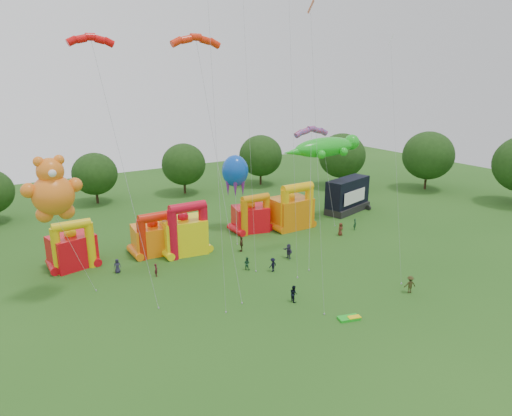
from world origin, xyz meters
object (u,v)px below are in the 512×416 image
spectator_0 (117,266)px  bouncy_castle_2 (185,233)px  octopus_kite (236,200)px  gecko_kite (326,153)px  bouncy_castle_0 (72,249)px  stage_trailer (348,195)px  spectator_4 (241,244)px  teddy_bear_kite (56,200)px

spectator_0 → bouncy_castle_2: bearing=23.6°
octopus_kite → bouncy_castle_2: bearing=-162.5°
spectator_0 → gecko_kite: bearing=17.9°
bouncy_castle_0 → spectator_0: size_ratio=3.54×
stage_trailer → gecko_kite: 10.40m
bouncy_castle_0 → stage_trailer: 43.42m
spectator_4 → bouncy_castle_0: bearing=-79.0°
teddy_bear_kite → spectator_0: (6.01, 3.11, -9.48)m
stage_trailer → spectator_0: size_ratio=5.53×
bouncy_castle_0 → gecko_kite: bearing=-3.3°
bouncy_castle_2 → spectator_4: bouncy_castle_2 is taller
octopus_kite → spectator_0: (-18.45, -4.53, -4.14)m
octopus_kite → bouncy_castle_0: bearing=-180.0°
teddy_bear_kite → spectator_4: bearing=3.1°
gecko_kite → spectator_0: size_ratio=8.43×
gecko_kite → octopus_kite: bearing=171.8°
bouncy_castle_0 → bouncy_castle_2: bearing=-12.6°
teddy_bear_kite → spectator_4: teddy_bear_kite is taller
octopus_kite → spectator_4: 8.17m
bouncy_castle_2 → teddy_bear_kite: 17.69m
gecko_kite → spectator_4: gecko_kite is taller
spectator_0 → octopus_kite: bearing=27.5°
bouncy_castle_0 → spectator_0: bearing=-49.4°
bouncy_castle_0 → teddy_bear_kite: teddy_bear_kite is taller
stage_trailer → teddy_bear_kite: bearing=-171.1°
bouncy_castle_2 → octopus_kite: bearing=17.5°
bouncy_castle_0 → spectator_4: 20.45m
bouncy_castle_2 → teddy_bear_kite: size_ratio=0.47×
gecko_kite → octopus_kite: gecko_kite is taller
stage_trailer → spectator_4: stage_trailer is taller
bouncy_castle_2 → spectator_0: (-9.20, -1.60, -1.79)m
teddy_bear_kite → gecko_kite: teddy_bear_kite is taller
teddy_bear_kite → gecko_kite: bearing=8.1°
bouncy_castle_0 → stage_trailer: bearing=-0.6°
bouncy_castle_0 → teddy_bear_kite: bearing=-105.7°
gecko_kite → spectator_0: 34.46m
teddy_bear_kite → spectator_0: teddy_bear_kite is taller
stage_trailer → gecko_kite: bearing=-166.2°
teddy_bear_kite → bouncy_castle_0: bearing=74.3°
gecko_kite → spectator_4: bearing=-165.9°
octopus_kite → gecko_kite: bearing=-8.2°
gecko_kite → teddy_bear_kite: bearing=-171.9°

